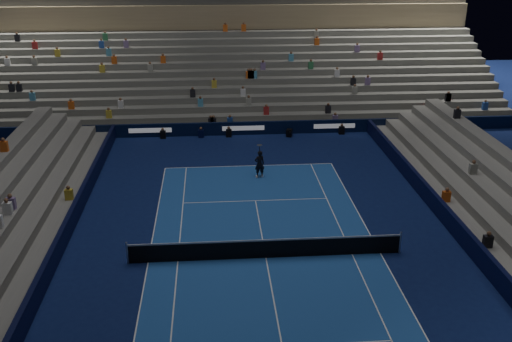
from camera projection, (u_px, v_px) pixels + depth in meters
The scene contains 9 objects.
ground at pixel (266, 258), 27.36m from camera, with size 90.00×90.00×0.00m, color #0B1645.
court_surface at pixel (266, 258), 27.36m from camera, with size 10.97×23.77×0.01m, color #1C4A9B.
sponsor_barrier_far at pixel (243, 128), 44.28m from camera, with size 44.00×0.25×1.00m, color black.
sponsor_barrier_east at pixel (468, 241), 27.87m from camera, with size 0.25×37.00×1.00m, color black.
sponsor_barrier_west at pixel (54, 257), 26.47m from camera, with size 0.25×37.00×1.00m, color black.
grandstand_main at pixel (237, 65), 51.90m from camera, with size 44.00×15.20×11.20m.
tennis_net at pixel (266, 248), 27.17m from camera, with size 12.90×0.10×1.10m.
tennis_player at pixel (260, 164), 36.27m from camera, with size 0.64×0.42×1.74m, color black.
broadcast_camera at pixel (289, 133), 43.92m from camera, with size 0.55×0.92×0.55m.
Camera 1 is at (-2.32, -23.75, 14.00)m, focal length 40.89 mm.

